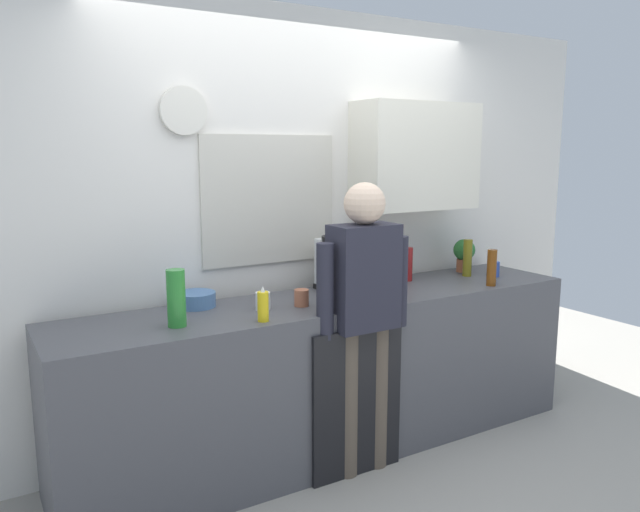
{
  "coord_description": "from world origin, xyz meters",
  "views": [
    {
      "loc": [
        -1.83,
        -2.61,
        1.77
      ],
      "look_at": [
        -0.12,
        0.25,
        1.19
      ],
      "focal_mm": 34.45,
      "sensor_mm": 36.0,
      "label": 1
    }
  ],
  "objects_px": {
    "coffee_maker": "(333,265)",
    "bottle_olive_oil": "(467,258)",
    "cup_white_mug": "(263,301)",
    "person_at_sink": "(363,305)",
    "bottle_red_vinegar": "(408,264)",
    "bottle_dark_sauce": "(375,273)",
    "bottle_clear_soda": "(176,298)",
    "cup_terracotta_mug": "(301,298)",
    "mixing_bowl": "(195,300)",
    "bottle_amber_beer": "(492,268)",
    "cup_blue_mug": "(493,269)",
    "potted_plant": "(464,253)",
    "dish_soap": "(263,306)"
  },
  "relations": [
    {
      "from": "person_at_sink",
      "to": "bottle_clear_soda",
      "type": "bearing_deg",
      "value": -180.0
    },
    {
      "from": "person_at_sink",
      "to": "bottle_dark_sauce",
      "type": "bearing_deg",
      "value": 60.06
    },
    {
      "from": "cup_white_mug",
      "to": "person_at_sink",
      "type": "relative_size",
      "value": 0.06
    },
    {
      "from": "bottle_clear_soda",
      "to": "potted_plant",
      "type": "distance_m",
      "value": 2.16
    },
    {
      "from": "bottle_olive_oil",
      "to": "dish_soap",
      "type": "height_order",
      "value": "bottle_olive_oil"
    },
    {
      "from": "bottle_olive_oil",
      "to": "dish_soap",
      "type": "bearing_deg",
      "value": -169.93
    },
    {
      "from": "bottle_dark_sauce",
      "to": "bottle_olive_oil",
      "type": "height_order",
      "value": "bottle_olive_oil"
    },
    {
      "from": "bottle_amber_beer",
      "to": "bottle_dark_sauce",
      "type": "distance_m",
      "value": 0.73
    },
    {
      "from": "bottle_red_vinegar",
      "to": "person_at_sink",
      "type": "distance_m",
      "value": 0.81
    },
    {
      "from": "bottle_red_vinegar",
      "to": "bottle_clear_soda",
      "type": "relative_size",
      "value": 0.79
    },
    {
      "from": "bottle_olive_oil",
      "to": "bottle_dark_sauce",
      "type": "bearing_deg",
      "value": 175.78
    },
    {
      "from": "cup_terracotta_mug",
      "to": "bottle_dark_sauce",
      "type": "bearing_deg",
      "value": 16.32
    },
    {
      "from": "bottle_red_vinegar",
      "to": "person_at_sink",
      "type": "bearing_deg",
      "value": -145.64
    },
    {
      "from": "cup_terracotta_mug",
      "to": "cup_white_mug",
      "type": "xyz_separation_m",
      "value": [
        -0.21,
        0.04,
        0.0
      ]
    },
    {
      "from": "cup_white_mug",
      "to": "person_at_sink",
      "type": "xyz_separation_m",
      "value": [
        0.46,
        -0.28,
        -0.02
      ]
    },
    {
      "from": "cup_white_mug",
      "to": "cup_blue_mug",
      "type": "bearing_deg",
      "value": -0.25
    },
    {
      "from": "bottle_red_vinegar",
      "to": "potted_plant",
      "type": "xyz_separation_m",
      "value": [
        0.53,
        0.03,
        0.02
      ]
    },
    {
      "from": "bottle_red_vinegar",
      "to": "bottle_olive_oil",
      "type": "distance_m",
      "value": 0.45
    },
    {
      "from": "cup_white_mug",
      "to": "potted_plant",
      "type": "distance_m",
      "value": 1.67
    },
    {
      "from": "bottle_dark_sauce",
      "to": "bottle_olive_oil",
      "type": "relative_size",
      "value": 0.72
    },
    {
      "from": "cup_terracotta_mug",
      "to": "person_at_sink",
      "type": "bearing_deg",
      "value": -43.89
    },
    {
      "from": "bottle_clear_soda",
      "to": "bottle_olive_oil",
      "type": "xyz_separation_m",
      "value": [
        2.06,
        0.16,
        -0.02
      ]
    },
    {
      "from": "cup_blue_mug",
      "to": "potted_plant",
      "type": "height_order",
      "value": "potted_plant"
    },
    {
      "from": "dish_soap",
      "to": "person_at_sink",
      "type": "xyz_separation_m",
      "value": [
        0.56,
        -0.07,
        -0.05
      ]
    },
    {
      "from": "bottle_red_vinegar",
      "to": "coffee_maker",
      "type": "bearing_deg",
      "value": 174.62
    },
    {
      "from": "bottle_red_vinegar",
      "to": "cup_blue_mug",
      "type": "xyz_separation_m",
      "value": [
        0.58,
        -0.19,
        -0.06
      ]
    },
    {
      "from": "bottle_clear_soda",
      "to": "mixing_bowl",
      "type": "xyz_separation_m",
      "value": [
        0.2,
        0.31,
        -0.1
      ]
    },
    {
      "from": "bottle_amber_beer",
      "to": "cup_blue_mug",
      "type": "distance_m",
      "value": 0.31
    },
    {
      "from": "cup_terracotta_mug",
      "to": "cup_blue_mug",
      "type": "relative_size",
      "value": 0.92
    },
    {
      "from": "bottle_amber_beer",
      "to": "bottle_dark_sauce",
      "type": "relative_size",
      "value": 1.28
    },
    {
      "from": "bottle_red_vinegar",
      "to": "cup_blue_mug",
      "type": "distance_m",
      "value": 0.62
    },
    {
      "from": "cup_terracotta_mug",
      "to": "mixing_bowl",
      "type": "relative_size",
      "value": 0.42
    },
    {
      "from": "bottle_amber_beer",
      "to": "bottle_red_vinegar",
      "type": "bearing_deg",
      "value": 132.98
    },
    {
      "from": "bottle_clear_soda",
      "to": "person_at_sink",
      "type": "distance_m",
      "value": 0.98
    },
    {
      "from": "bottle_olive_oil",
      "to": "cup_terracotta_mug",
      "type": "height_order",
      "value": "bottle_olive_oil"
    },
    {
      "from": "coffee_maker",
      "to": "bottle_red_vinegar",
      "type": "height_order",
      "value": "coffee_maker"
    },
    {
      "from": "bottle_red_vinegar",
      "to": "potted_plant",
      "type": "height_order",
      "value": "potted_plant"
    },
    {
      "from": "coffee_maker",
      "to": "person_at_sink",
      "type": "bearing_deg",
      "value": -103.92
    },
    {
      "from": "bottle_amber_beer",
      "to": "cup_terracotta_mug",
      "type": "height_order",
      "value": "bottle_amber_beer"
    },
    {
      "from": "cup_white_mug",
      "to": "bottle_olive_oil",
      "type": "bearing_deg",
      "value": 3.33
    },
    {
      "from": "potted_plant",
      "to": "dish_soap",
      "type": "height_order",
      "value": "potted_plant"
    },
    {
      "from": "coffee_maker",
      "to": "bottle_olive_oil",
      "type": "xyz_separation_m",
      "value": [
        0.98,
        -0.14,
        -0.02
      ]
    },
    {
      "from": "bottle_olive_oil",
      "to": "coffee_maker",
      "type": "bearing_deg",
      "value": 171.92
    },
    {
      "from": "coffee_maker",
      "to": "bottle_clear_soda",
      "type": "height_order",
      "value": "coffee_maker"
    },
    {
      "from": "bottle_clear_soda",
      "to": "coffee_maker",
      "type": "bearing_deg",
      "value": 15.6
    },
    {
      "from": "bottle_clear_soda",
      "to": "bottle_olive_oil",
      "type": "relative_size",
      "value": 1.12
    },
    {
      "from": "bottle_amber_beer",
      "to": "mixing_bowl",
      "type": "distance_m",
      "value": 1.83
    },
    {
      "from": "bottle_dark_sauce",
      "to": "coffee_maker",
      "type": "bearing_deg",
      "value": 161.36
    },
    {
      "from": "cup_white_mug",
      "to": "mixing_bowl",
      "type": "distance_m",
      "value": 0.38
    },
    {
      "from": "bottle_amber_beer",
      "to": "dish_soap",
      "type": "height_order",
      "value": "bottle_amber_beer"
    }
  ]
}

